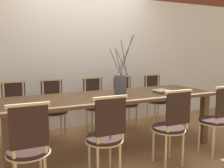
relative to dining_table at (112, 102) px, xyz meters
name	(u,v)px	position (x,y,z in m)	size (l,w,h in m)	color
ground_plane	(112,149)	(0.00, 0.00, -0.67)	(16.00, 16.00, 0.00)	#9E7047
wall_rear	(82,36)	(0.00, 1.24, 0.93)	(12.00, 0.06, 3.20)	white
dining_table	(112,102)	(0.00, 0.00, 0.00)	(2.85, 0.89, 0.76)	brown
chair_near_leftend	(29,147)	(-1.16, -0.72, -0.17)	(0.40, 0.40, 0.92)	black
chair_near_left	(106,135)	(-0.41, -0.72, -0.17)	(0.40, 0.40, 0.92)	black
chair_near_center	(171,124)	(0.42, -0.72, -0.17)	(0.40, 0.40, 0.92)	black
chair_near_right	(217,117)	(1.15, -0.72, -0.17)	(0.40, 0.40, 0.92)	black
chair_far_leftend	(15,111)	(-1.18, 0.72, -0.17)	(0.40, 0.40, 0.92)	black
chair_far_left	(54,107)	(-0.63, 0.72, -0.17)	(0.40, 0.40, 0.92)	black
chair_far_center	(95,103)	(0.04, 0.72, -0.17)	(0.40, 0.40, 0.92)	black
chair_far_right	(125,100)	(0.59, 0.72, -0.17)	(0.40, 0.40, 0.92)	black
chair_far_rightend	(155,97)	(1.21, 0.72, -0.17)	(0.40, 0.40, 0.92)	black
vase_centerpiece	(121,84)	(0.12, -0.02, 0.23)	(0.32, 0.32, 0.81)	#4C5156
book_stack	(162,91)	(0.72, -0.11, 0.11)	(0.22, 0.22, 0.04)	#234C8C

